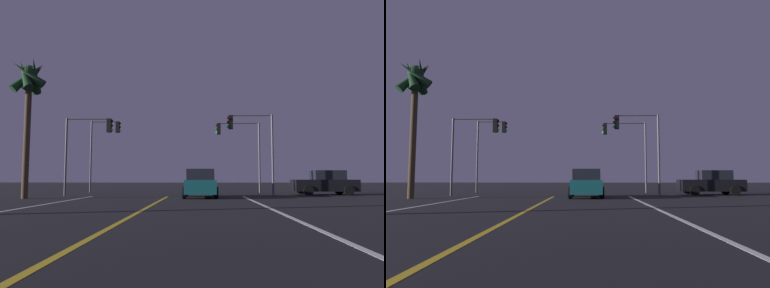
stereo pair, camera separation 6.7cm
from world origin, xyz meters
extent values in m
cube|color=silver|center=(4.81, 9.75, 0.00)|extent=(0.16, 31.50, 0.01)
cube|color=gold|center=(0.00, 9.75, 0.00)|extent=(0.16, 31.50, 0.01)
cylinder|color=black|center=(1.19, 25.66, 0.34)|extent=(0.22, 0.68, 0.68)
cylinder|color=black|center=(2.99, 25.66, 0.34)|extent=(0.22, 0.68, 0.68)
cylinder|color=black|center=(1.19, 22.96, 0.34)|extent=(0.22, 0.68, 0.68)
cylinder|color=black|center=(2.99, 22.96, 0.34)|extent=(0.22, 0.68, 0.68)
cube|color=#145156|center=(2.09, 24.31, 0.66)|extent=(1.80, 4.30, 0.80)
cube|color=black|center=(2.09, 24.06, 1.38)|extent=(1.60, 2.10, 0.64)
cube|color=red|center=(1.49, 22.21, 0.76)|extent=(0.24, 0.08, 0.16)
cube|color=red|center=(2.69, 22.21, 0.76)|extent=(0.24, 0.08, 0.16)
cylinder|color=black|center=(9.35, 27.08, 0.34)|extent=(0.68, 0.22, 0.68)
cylinder|color=black|center=(9.35, 28.88, 0.34)|extent=(0.68, 0.22, 0.68)
cylinder|color=black|center=(12.05, 27.08, 0.34)|extent=(0.68, 0.22, 0.68)
cylinder|color=black|center=(12.05, 28.88, 0.34)|extent=(0.68, 0.22, 0.68)
cube|color=black|center=(10.70, 27.98, 0.66)|extent=(4.30, 1.80, 0.80)
cube|color=black|center=(10.95, 27.98, 1.38)|extent=(2.10, 1.60, 0.64)
cube|color=red|center=(12.80, 27.38, 0.76)|extent=(0.08, 0.24, 0.16)
cube|color=red|center=(12.80, 28.58, 0.76)|extent=(0.08, 0.24, 0.16)
cylinder|color=#4C4C51|center=(6.78, 26.00, 2.66)|extent=(0.14, 0.14, 5.33)
cylinder|color=#4C4C51|center=(5.44, 26.00, 5.28)|extent=(2.70, 0.10, 0.10)
cube|color=black|center=(4.09, 26.00, 4.83)|extent=(0.28, 0.36, 0.90)
sphere|color=#3A0605|center=(3.93, 26.00, 5.13)|extent=(0.20, 0.20, 0.20)
sphere|color=#3C2706|center=(3.93, 26.00, 4.83)|extent=(0.20, 0.20, 0.20)
sphere|color=#19E059|center=(3.93, 26.00, 4.53)|extent=(0.20, 0.20, 0.20)
cylinder|color=#4C4C51|center=(-6.78, 26.00, 2.57)|extent=(0.14, 0.14, 5.14)
cylinder|color=#4C4C51|center=(-5.36, 26.00, 5.09)|extent=(2.84, 0.10, 0.10)
cube|color=black|center=(-3.94, 26.00, 4.64)|extent=(0.28, 0.36, 0.90)
sphere|color=#3A0605|center=(-3.78, 26.00, 4.94)|extent=(0.20, 0.20, 0.20)
sphere|color=#3C2706|center=(-3.78, 26.00, 4.64)|extent=(0.20, 0.20, 0.20)
sphere|color=#19E059|center=(-3.78, 26.00, 4.34)|extent=(0.20, 0.20, 0.20)
cylinder|color=#4C4C51|center=(6.78, 31.50, 2.81)|extent=(0.14, 0.14, 5.63)
cylinder|color=#4C4C51|center=(5.17, 31.50, 5.58)|extent=(3.22, 0.10, 0.10)
cube|color=black|center=(3.57, 31.50, 5.13)|extent=(0.28, 0.36, 0.90)
sphere|color=#3A0605|center=(3.41, 31.50, 5.43)|extent=(0.20, 0.20, 0.20)
sphere|color=#3C2706|center=(3.41, 31.50, 5.13)|extent=(0.20, 0.20, 0.20)
sphere|color=#19E059|center=(3.41, 31.50, 4.83)|extent=(0.20, 0.20, 0.20)
cylinder|color=#4C4C51|center=(-6.78, 31.50, 2.90)|extent=(0.14, 0.14, 5.80)
cylinder|color=#4C4C51|center=(-5.71, 31.50, 5.75)|extent=(2.14, 0.10, 0.10)
cube|color=black|center=(-4.64, 31.50, 5.30)|extent=(0.28, 0.36, 0.90)
sphere|color=#3A0605|center=(-4.48, 31.50, 5.60)|extent=(0.20, 0.20, 0.20)
sphere|color=#3C2706|center=(-4.48, 31.50, 5.30)|extent=(0.20, 0.20, 0.20)
sphere|color=#19E059|center=(-4.48, 31.50, 5.00)|extent=(0.20, 0.20, 0.20)
cylinder|color=#473826|center=(-7.89, 22.79, 3.53)|extent=(0.36, 0.36, 7.05)
sphere|color=#19381E|center=(-7.89, 22.79, 7.30)|extent=(0.90, 0.90, 0.90)
cone|color=#19381E|center=(-7.61, 22.87, 7.15)|extent=(1.12, 2.15, 2.00)
cone|color=#19381E|center=(-7.79, 23.07, 7.15)|extent=(1.82, 1.11, 1.62)
cone|color=#19381E|center=(-8.09, 23.02, 7.15)|extent=(1.92, 1.72, 2.13)
cone|color=#19381E|center=(-8.08, 22.55, 7.15)|extent=(1.70, 1.51, 2.12)
cone|color=#19381E|center=(-7.81, 22.50, 7.15)|extent=(2.03, 1.06, 1.64)
camera|label=1|loc=(2.16, 1.94, 1.16)|focal=34.54mm
camera|label=2|loc=(2.22, 1.94, 1.16)|focal=34.54mm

